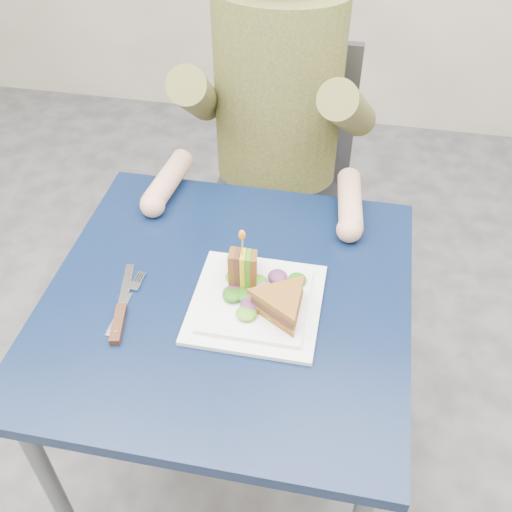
% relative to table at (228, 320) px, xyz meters
% --- Properties ---
extents(ground, '(4.00, 4.00, 0.00)m').
position_rel_table_xyz_m(ground, '(0.00, 0.00, -0.65)').
color(ground, '#4B4B4D').
rests_on(ground, ground).
extents(table, '(0.75, 0.75, 0.73)m').
position_rel_table_xyz_m(table, '(0.00, 0.00, 0.00)').
color(table, black).
rests_on(table, ground).
extents(chair, '(0.42, 0.40, 0.93)m').
position_rel_table_xyz_m(chair, '(0.00, 0.71, -0.11)').
color(chair, '#47474C').
rests_on(chair, ground).
extents(diner, '(0.54, 0.59, 0.74)m').
position_rel_table_xyz_m(diner, '(-0.00, 0.60, 0.26)').
color(diner, '#4C4E23').
rests_on(diner, chair).
extents(plate, '(0.26, 0.26, 0.02)m').
position_rel_table_xyz_m(plate, '(0.06, -0.02, 0.09)').
color(plate, white).
rests_on(plate, table).
extents(sandwich_flat, '(0.19, 0.19, 0.05)m').
position_rel_table_xyz_m(sandwich_flat, '(0.12, -0.04, 0.12)').
color(sandwich_flat, brown).
rests_on(sandwich_flat, plate).
extents(sandwich_upright, '(0.08, 0.13, 0.13)m').
position_rel_table_xyz_m(sandwich_upright, '(0.03, 0.03, 0.13)').
color(sandwich_upright, brown).
rests_on(sandwich_upright, plate).
extents(fork, '(0.02, 0.18, 0.01)m').
position_rel_table_xyz_m(fork, '(-0.20, -0.07, 0.08)').
color(fork, silver).
rests_on(fork, table).
extents(knife, '(0.06, 0.22, 0.02)m').
position_rel_table_xyz_m(knife, '(-0.19, -0.10, 0.09)').
color(knife, silver).
rests_on(knife, table).
extents(toothpick, '(0.01, 0.01, 0.06)m').
position_rel_table_xyz_m(toothpick, '(0.03, 0.03, 0.20)').
color(toothpick, tan).
rests_on(toothpick, sandwich_upright).
extents(toothpick_frill, '(0.01, 0.01, 0.02)m').
position_rel_table_xyz_m(toothpick_frill, '(0.03, 0.03, 0.23)').
color(toothpick_frill, orange).
rests_on(toothpick_frill, sandwich_upright).
extents(lettuce_spill, '(0.15, 0.13, 0.02)m').
position_rel_table_xyz_m(lettuce_spill, '(0.07, -0.01, 0.11)').
color(lettuce_spill, '#337A14').
rests_on(lettuce_spill, plate).
extents(onion_ring, '(0.04, 0.04, 0.02)m').
position_rel_table_xyz_m(onion_ring, '(0.08, -0.01, 0.11)').
color(onion_ring, '#9E4C7A').
rests_on(onion_ring, plate).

